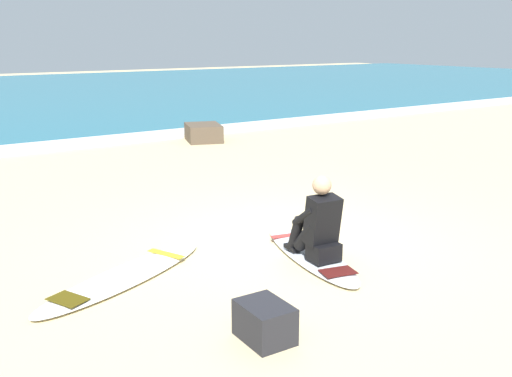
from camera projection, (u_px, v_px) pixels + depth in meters
ground_plane at (289, 240)px, 7.32m from camera, size 80.00×80.00×0.00m
breaking_foam at (77, 143)px, 13.79m from camera, size 80.00×0.90×0.11m
surfboard_main at (310, 254)px, 6.77m from camera, size 1.02×2.18×0.08m
surfer_seated at (318, 226)px, 6.47m from camera, size 0.41×0.73×0.95m
surfboard_spare_near at (125, 276)px, 6.13m from camera, size 2.37×1.41×0.08m
shoreline_rock at (204, 133)px, 14.38m from camera, size 1.10×1.25×0.41m
beach_bag at (265, 322)px, 4.87m from camera, size 0.38×0.49×0.32m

